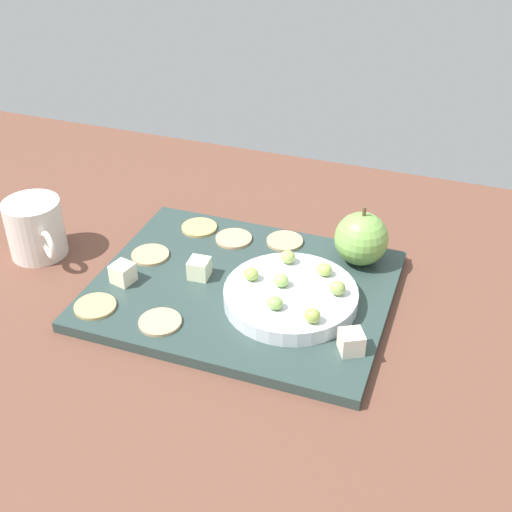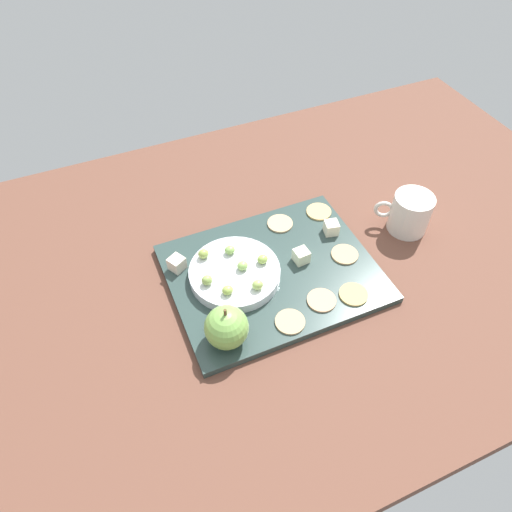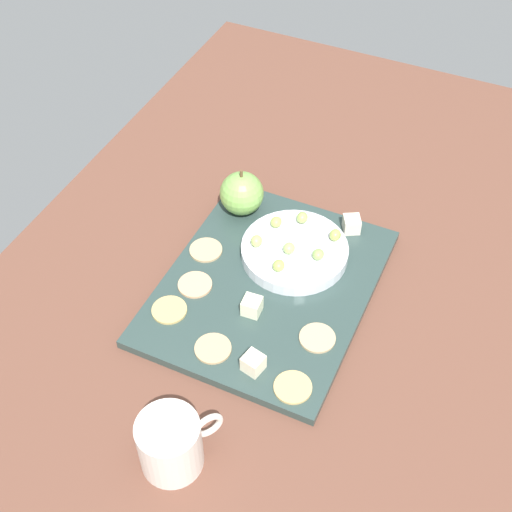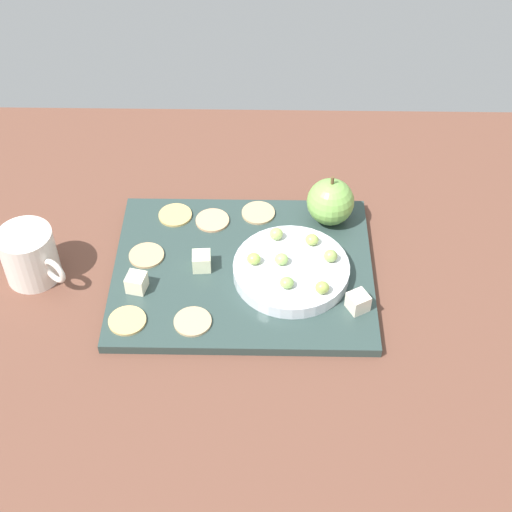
{
  "view_description": "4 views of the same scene",
  "coord_description": "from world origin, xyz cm",
  "views": [
    {
      "loc": [
        28.13,
        -61.13,
        56.33
      ],
      "look_at": [
        4.14,
        5.6,
        8.48
      ],
      "focal_mm": 47.02,
      "sensor_mm": 36.0,
      "label": 1
    },
    {
      "loc": [
        27.93,
        53.84,
        71.96
      ],
      "look_at": [
        5.59,
        2.1,
        8.47
      ],
      "focal_mm": 33.03,
      "sensor_mm": 36.0,
      "label": 2
    },
    {
      "loc": [
        -60.51,
        -23.55,
        84.87
      ],
      "look_at": [
        4.46,
        6.36,
        8.23
      ],
      "focal_mm": 49.25,
      "sensor_mm": 36.0,
      "label": 3
    },
    {
      "loc": [
        6.14,
        -73.39,
        85.26
      ],
      "look_at": [
        4.88,
        1.47,
        9.51
      ],
      "focal_mm": 53.88,
      "sensor_mm": 36.0,
      "label": 4
    }
  ],
  "objects": [
    {
      "name": "cracker_1",
      "position": [
        -11.31,
        5.68,
        5.08
      ],
      "size": [
        5.16,
        5.16,
        0.4
      ],
      "primitive_type": "cylinder",
      "color": "tan",
      "rests_on": "platter"
    },
    {
      "name": "cracker_4",
      "position": [
        5.0,
        15.28,
        5.08
      ],
      "size": [
        5.16,
        5.16,
        0.4
      ],
      "primitive_type": "cylinder",
      "color": "tan",
      "rests_on": "platter"
    },
    {
      "name": "cracker_5",
      "position": [
        -7.89,
        14.55,
        5.08
      ],
      "size": [
        5.16,
        5.16,
        0.4
      ],
      "primitive_type": "cylinder",
      "color": "tan",
      "rests_on": "platter"
    },
    {
      "name": "grape_0",
      "position": [
        7.74,
        7.79,
        7.78
      ],
      "size": [
        1.96,
        1.77,
        1.8
      ],
      "primitive_type": "ellipsoid",
      "color": "#A0BC5F",
      "rests_on": "serving_dish"
    },
    {
      "name": "grape_2",
      "position": [
        12.91,
        6.74,
        7.69
      ],
      "size": [
        1.96,
        1.77,
        1.63
      ],
      "primitive_type": "ellipsoid",
      "color": "#9DBA54",
      "rests_on": "serving_dish"
    },
    {
      "name": "serving_dish",
      "position": [
        9.89,
        2.27,
        5.88
      ],
      "size": [
        16.64,
        16.64,
        2.0
      ],
      "primitive_type": "cylinder",
      "color": "silver",
      "rests_on": "platter"
    },
    {
      "name": "cracker_2",
      "position": [
        -12.46,
        -6.8,
        5.08
      ],
      "size": [
        5.16,
        5.16,
        0.4
      ],
      "primitive_type": "cylinder",
      "color": "tan",
      "rests_on": "platter"
    },
    {
      "name": "cracker_3",
      "position": [
        -3.57,
        -6.82,
        5.08
      ],
      "size": [
        5.16,
        5.16,
        0.4
      ],
      "primitive_type": "cylinder",
      "color": "tan",
      "rests_on": "platter"
    },
    {
      "name": "cheese_cube_2",
      "position": [
        -11.85,
        -0.74,
        6.19
      ],
      "size": [
        3.12,
        3.12,
        2.61
      ],
      "primitive_type": "cube",
      "rotation": [
        0.0,
        0.0,
        1.35
      ],
      "color": "#F9ECC7",
      "rests_on": "platter"
    },
    {
      "name": "cup",
      "position": [
        -27.44,
        2.99,
        7.53
      ],
      "size": [
        10.03,
        8.29,
        8.2
      ],
      "color": "silver",
      "rests_on": "table"
    },
    {
      "name": "cracker_0",
      "position": [
        -2.05,
        13.44,
        5.08
      ],
      "size": [
        5.16,
        5.16,
        0.4
      ],
      "primitive_type": "cylinder",
      "color": "tan",
      "rests_on": "platter"
    },
    {
      "name": "grape_4",
      "position": [
        14.0,
        -2.74,
        7.79
      ],
      "size": [
        1.96,
        1.77,
        1.82
      ],
      "primitive_type": "ellipsoid",
      "color": "#96AE4E",
      "rests_on": "serving_dish"
    },
    {
      "name": "grape_5",
      "position": [
        15.45,
        3.35,
        7.8
      ],
      "size": [
        1.96,
        1.77,
        1.84
      ],
      "primitive_type": "ellipsoid",
      "color": "#8FAC55",
      "rests_on": "serving_dish"
    },
    {
      "name": "table",
      "position": [
        0.0,
        0.0,
        1.72
      ],
      "size": [
        146.28,
        90.96,
        3.44
      ],
      "primitive_type": "cube",
      "color": "brown",
      "rests_on": "ground"
    },
    {
      "name": "grape_1",
      "position": [
        9.18,
        -1.81,
        7.67
      ],
      "size": [
        1.96,
        1.77,
        1.57
      ],
      "primitive_type": "ellipsoid",
      "color": "#87B157",
      "rests_on": "serving_dish"
    },
    {
      "name": "grape_3",
      "position": [
        4.54,
        2.69,
        7.71
      ],
      "size": [
        1.96,
        1.77,
        1.66
      ],
      "primitive_type": "ellipsoid",
      "color": "#9ABC52",
      "rests_on": "serving_dish"
    },
    {
      "name": "apple_whole",
      "position": [
        15.93,
        14.2,
        8.49
      ],
      "size": [
        7.21,
        7.21,
        7.21
      ],
      "primitive_type": "sphere",
      "color": "#78AD4E",
      "rests_on": "platter"
    },
    {
      "name": "grape_6",
      "position": [
        8.47,
        2.67,
        7.72
      ],
      "size": [
        1.96,
        1.77,
        1.69
      ],
      "primitive_type": "ellipsoid",
      "color": "#98C462",
      "rests_on": "serving_dish"
    },
    {
      "name": "cheese_cube_0",
      "position": [
        -3.0,
        3.58,
        6.19
      ],
      "size": [
        2.78,
        2.78,
        2.61
      ],
      "primitive_type": "cube",
      "rotation": [
        0.0,
        0.0,
        0.07
      ],
      "color": "#EBEEC1",
      "rests_on": "platter"
    },
    {
      "name": "apple_stem",
      "position": [
        15.93,
        14.2,
        12.7
      ],
      "size": [
        0.5,
        0.5,
        1.2
      ],
      "primitive_type": "cylinder",
      "color": "brown",
      "rests_on": "apple_whole"
    },
    {
      "name": "cheese_cube_1",
      "position": [
        18.94,
        -3.85,
        6.19
      ],
      "size": [
        3.54,
        3.54,
        2.61
      ],
      "primitive_type": "cube",
      "rotation": [
        0.0,
        0.0,
        0.5
      ],
      "color": "silver",
      "rests_on": "platter"
    },
    {
      "name": "platter",
      "position": [
        2.93,
        3.71,
        4.16
      ],
      "size": [
        37.53,
        29.77,
        1.45
      ],
      "primitive_type": "cube",
      "color": "#2C3F3B",
      "rests_on": "table"
    }
  ]
}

